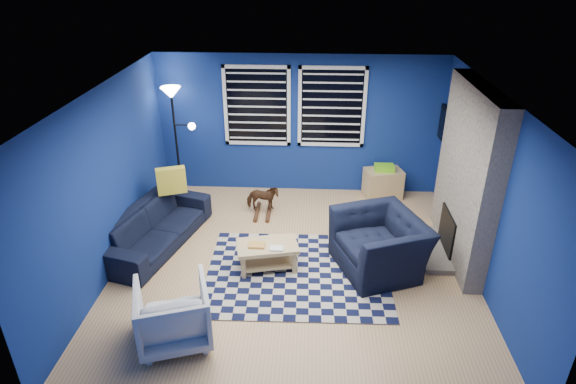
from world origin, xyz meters
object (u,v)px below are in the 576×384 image
object	(u,v)px
armchair_big	(380,244)
armchair_bent	(173,313)
sofa	(156,227)
coffee_table	(267,251)
rocking_horse	(263,198)
floor_lamp	(174,108)
cabinet	(383,183)
tv	(448,129)

from	to	relation	value
armchair_big	armchair_bent	size ratio (longest dim) A/B	1.48
sofa	armchair_big	distance (m)	3.32
armchair_big	coffee_table	size ratio (longest dim) A/B	1.32
armchair_big	armchair_bent	world-z (taller)	armchair_big
armchair_big	coffee_table	world-z (taller)	armchair_big
coffee_table	rocking_horse	bearing A→B (deg)	98.13
sofa	floor_lamp	size ratio (longest dim) A/B	1.05
sofa	cabinet	distance (m)	4.03
tv	coffee_table	world-z (taller)	tv
floor_lamp	rocking_horse	bearing A→B (deg)	-22.93
cabinet	rocking_horse	bearing A→B (deg)	-174.27
tv	sofa	bearing A→B (deg)	-161.43
sofa	cabinet	bearing A→B (deg)	-48.58
sofa	armchair_big	world-z (taller)	armchair_big
cabinet	floor_lamp	xyz separation A→B (m)	(-3.64, -0.10, 1.36)
rocking_horse	cabinet	xyz separation A→B (m)	(2.10, 0.76, -0.02)
armchair_bent	cabinet	size ratio (longest dim) A/B	1.13
sofa	armchair_bent	distance (m)	2.12
tv	coffee_table	distance (m)	3.66
tv	armchair_bent	world-z (taller)	tv
rocking_horse	cabinet	distance (m)	2.23
coffee_table	floor_lamp	world-z (taller)	floor_lamp
armchair_big	floor_lamp	world-z (taller)	floor_lamp
tv	floor_lamp	bearing A→B (deg)	178.15
armchair_bent	rocking_horse	world-z (taller)	armchair_bent
rocking_horse	floor_lamp	bearing A→B (deg)	64.25
sofa	armchair_bent	world-z (taller)	armchair_bent
armchair_bent	floor_lamp	distance (m)	3.94
armchair_bent	armchair_big	bearing A→B (deg)	-166.33
sofa	coffee_table	bearing A→B (deg)	-91.98
armchair_big	coffee_table	bearing A→B (deg)	-107.31
cabinet	tv	bearing A→B (deg)	-29.09
coffee_table	tv	bearing A→B (deg)	36.36
armchair_big	floor_lamp	bearing A→B (deg)	-143.71
tv	armchair_big	world-z (taller)	tv
tv	sofa	world-z (taller)	tv
rocking_horse	floor_lamp	size ratio (longest dim) A/B	0.27
rocking_horse	armchair_bent	bearing A→B (deg)	163.83
rocking_horse	coffee_table	distance (m)	1.58
sofa	armchair_bent	xyz separation A→B (m)	(0.81, -1.96, 0.07)
armchair_big	armchair_bent	xyz separation A→B (m)	(-2.49, -1.54, -0.02)
armchair_big	cabinet	xyz separation A→B (m)	(0.32, 2.21, -0.12)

